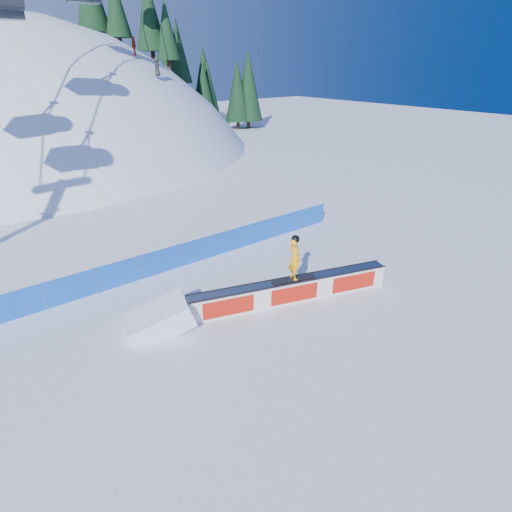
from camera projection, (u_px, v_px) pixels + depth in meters
ground at (212, 315)px, 15.83m from camera, size 160.00×160.00×0.00m
snow_hill at (51, 286)px, 53.50m from camera, size 64.00×64.00×64.00m
treeline at (190, 61)px, 54.25m from camera, size 20.10×12.74×19.86m
safety_fence at (160, 262)px, 18.75m from camera, size 22.05×0.05×1.30m
rail_box at (292, 290)px, 16.57m from camera, size 8.45×3.22×1.04m
snow_ramp at (161, 327)px, 15.11m from camera, size 2.89×2.28×1.58m
snowboarder at (294, 258)px, 15.93m from camera, size 1.88×0.89×1.95m
distant_skiers at (56, 35)px, 34.34m from camera, size 16.37×11.46×7.25m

